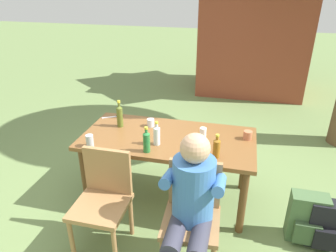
# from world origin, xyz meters

# --- Properties ---
(ground_plane) EXTENTS (24.00, 24.00, 0.00)m
(ground_plane) POSITION_xyz_m (0.00, 0.00, 0.00)
(ground_plane) COLOR #6B844C
(dining_table) EXTENTS (1.70, 0.85, 0.73)m
(dining_table) POSITION_xyz_m (0.00, 0.00, 0.64)
(dining_table) COLOR brown
(dining_table) RESTS_ON ground_plane
(chair_near_right) EXTENTS (0.46, 0.46, 0.87)m
(chair_near_right) POSITION_xyz_m (0.38, -0.72, 0.49)
(chair_near_right) COLOR #A37547
(chair_near_right) RESTS_ON ground_plane
(chair_near_left) EXTENTS (0.44, 0.44, 0.87)m
(chair_near_left) POSITION_xyz_m (-0.38, -0.72, 0.49)
(chair_near_left) COLOR #A37547
(chair_near_left) RESTS_ON ground_plane
(person_in_white_shirt) EXTENTS (0.47, 0.62, 1.18)m
(person_in_white_shirt) POSITION_xyz_m (0.38, -0.83, 0.66)
(person_in_white_shirt) COLOR #3D70B2
(person_in_white_shirt) RESTS_ON ground_plane
(bottle_amber) EXTENTS (0.06, 0.06, 0.22)m
(bottle_amber) POSITION_xyz_m (0.50, -0.27, 0.82)
(bottle_amber) COLOR #996019
(bottle_amber) RESTS_ON dining_table
(bottle_olive) EXTENTS (0.06, 0.06, 0.29)m
(bottle_olive) POSITION_xyz_m (-0.55, 0.11, 0.85)
(bottle_olive) COLOR #566623
(bottle_olive) RESTS_ON dining_table
(bottle_clear) EXTENTS (0.06, 0.06, 0.23)m
(bottle_clear) POSITION_xyz_m (-0.07, -0.17, 0.83)
(bottle_clear) COLOR white
(bottle_clear) RESTS_ON dining_table
(bottle_green) EXTENTS (0.06, 0.06, 0.25)m
(bottle_green) POSITION_xyz_m (-0.12, -0.32, 0.83)
(bottle_green) COLOR #287A38
(bottle_green) RESTS_ON dining_table
(cup_terracotta) EXTENTS (0.08, 0.08, 0.08)m
(cup_terracotta) POSITION_xyz_m (0.76, 0.14, 0.77)
(cup_terracotta) COLOR #BC6B47
(cup_terracotta) RESTS_ON dining_table
(cup_glass) EXTENTS (0.08, 0.08, 0.08)m
(cup_glass) POSITION_xyz_m (-0.24, 0.19, 0.77)
(cup_glass) COLOR silver
(cup_glass) RESTS_ON dining_table
(cup_white) EXTENTS (0.07, 0.07, 0.09)m
(cup_white) POSITION_xyz_m (0.33, 0.11, 0.77)
(cup_white) COLOR white
(cup_white) RESTS_ON dining_table
(cup_steel) EXTENTS (0.07, 0.07, 0.12)m
(cup_steel) POSITION_xyz_m (-0.66, -0.36, 0.79)
(cup_steel) COLOR #B2B7BC
(cup_steel) RESTS_ON dining_table
(table_knife) EXTENTS (0.22, 0.14, 0.01)m
(table_knife) POSITION_xyz_m (-0.71, 0.33, 0.73)
(table_knife) COLOR silver
(table_knife) RESTS_ON dining_table
(backpack_by_near_side) EXTENTS (0.30, 0.21, 0.45)m
(backpack_by_near_side) POSITION_xyz_m (1.49, -0.33, 0.22)
(backpack_by_near_side) COLOR black
(backpack_by_near_side) RESTS_ON ground_plane
(backpack_by_far_side) EXTENTS (0.31, 0.23, 0.47)m
(backpack_by_far_side) POSITION_xyz_m (1.33, -0.30, 0.23)
(backpack_by_far_side) COLOR #47663D
(backpack_by_far_side) RESTS_ON ground_plane
(brick_kiosk) EXTENTS (2.31, 1.70, 2.87)m
(brick_kiosk) POSITION_xyz_m (0.78, 3.89, 1.50)
(brick_kiosk) COLOR brown
(brick_kiosk) RESTS_ON ground_plane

